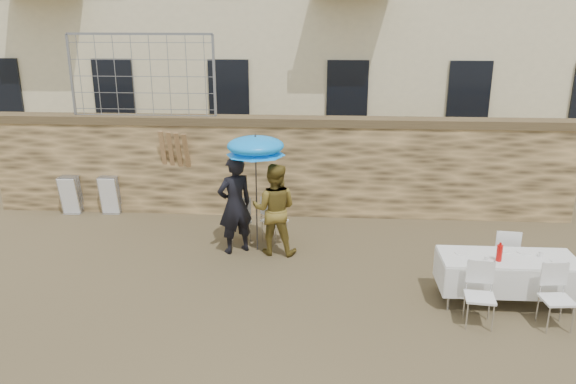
# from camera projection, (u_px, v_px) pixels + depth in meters

# --- Properties ---
(ground) EXTENTS (80.00, 80.00, 0.00)m
(ground) POSITION_uv_depth(u_px,v_px,m) (251.00, 327.00, 8.29)
(ground) COLOR brown
(ground) RESTS_ON ground
(stone_wall) EXTENTS (13.00, 0.50, 2.20)m
(stone_wall) POSITION_uv_depth(u_px,v_px,m) (279.00, 167.00, 12.71)
(stone_wall) COLOR olive
(stone_wall) RESTS_ON ground
(chain_link_fence) EXTENTS (3.20, 0.06, 1.80)m
(chain_link_fence) POSITION_uv_depth(u_px,v_px,m) (142.00, 76.00, 12.29)
(chain_link_fence) COLOR gray
(chain_link_fence) RESTS_ON stone_wall
(man_suit) EXTENTS (0.83, 0.77, 1.91)m
(man_suit) POSITION_uv_depth(u_px,v_px,m) (235.00, 205.00, 10.63)
(man_suit) COLOR black
(man_suit) RESTS_ON ground
(woman_dress) EXTENTS (0.92, 0.74, 1.77)m
(woman_dress) POSITION_uv_depth(u_px,v_px,m) (274.00, 209.00, 10.60)
(woman_dress) COLOR olive
(woman_dress) RESTS_ON ground
(umbrella) EXTENTS (1.11, 1.11, 2.13)m
(umbrella) POSITION_uv_depth(u_px,v_px,m) (256.00, 149.00, 10.38)
(umbrella) COLOR #3F3F44
(umbrella) RESTS_ON ground
(couple_chair_left) EXTENTS (0.60, 0.60, 0.96)m
(couple_chair_left) POSITION_uv_depth(u_px,v_px,m) (240.00, 218.00, 11.30)
(couple_chair_left) COLOR white
(couple_chair_left) RESTS_ON ground
(couple_chair_right) EXTENTS (0.67, 0.67, 0.96)m
(couple_chair_right) POSITION_uv_depth(u_px,v_px,m) (275.00, 219.00, 11.25)
(couple_chair_right) COLOR white
(couple_chair_right) RESTS_ON ground
(banquet_table) EXTENTS (2.10, 0.85, 0.78)m
(banquet_table) POSITION_uv_depth(u_px,v_px,m) (508.00, 260.00, 8.79)
(banquet_table) COLOR white
(banquet_table) RESTS_ON ground
(soda_bottle) EXTENTS (0.09, 0.09, 0.26)m
(soda_bottle) POSITION_uv_depth(u_px,v_px,m) (499.00, 253.00, 8.61)
(soda_bottle) COLOR red
(soda_bottle) RESTS_ON banquet_table
(table_chair_front_left) EXTENTS (0.53, 0.53, 0.96)m
(table_chair_front_left) POSITION_uv_depth(u_px,v_px,m) (480.00, 296.00, 8.20)
(table_chair_front_left) COLOR white
(table_chair_front_left) RESTS_ON ground
(table_chair_front_right) EXTENTS (0.52, 0.52, 0.96)m
(table_chair_front_right) POSITION_uv_depth(u_px,v_px,m) (557.00, 298.00, 8.12)
(table_chair_front_right) COLOR white
(table_chair_front_right) RESTS_ON ground
(table_chair_back) EXTENTS (0.53, 0.53, 0.96)m
(table_chair_back) POSITION_uv_depth(u_px,v_px,m) (504.00, 254.00, 9.62)
(table_chair_back) COLOR white
(table_chair_back) RESTS_ON ground
(chair_stack_left) EXTENTS (0.46, 0.40, 0.92)m
(chair_stack_left) POSITION_uv_depth(u_px,v_px,m) (73.00, 193.00, 12.96)
(chair_stack_left) COLOR white
(chair_stack_left) RESTS_ON ground
(chair_stack_right) EXTENTS (0.46, 0.32, 0.92)m
(chair_stack_right) POSITION_uv_depth(u_px,v_px,m) (111.00, 194.00, 12.90)
(chair_stack_right) COLOR white
(chair_stack_right) RESTS_ON ground
(wood_planks) EXTENTS (0.70, 0.20, 2.00)m
(wood_planks) POSITION_uv_depth(u_px,v_px,m) (179.00, 172.00, 12.70)
(wood_planks) COLOR #A37749
(wood_planks) RESTS_ON ground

